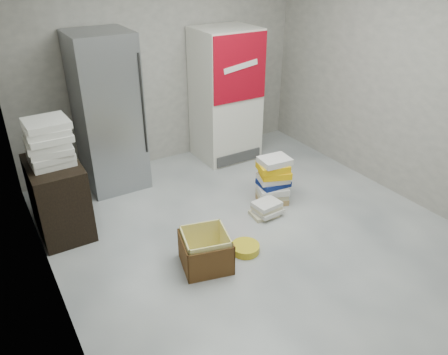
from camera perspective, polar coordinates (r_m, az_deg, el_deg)
name	(u,v)px	position (r m, az deg, el deg)	size (l,w,h in m)	color
ground	(270,246)	(4.55, 6.06, -8.94)	(5.00, 5.00, 0.00)	silver
room_shell	(281,72)	(3.76, 7.46, 13.48)	(4.04, 5.04, 2.82)	#A9A398
steel_fridge	(108,113)	(5.46, -14.94, 8.13)	(0.70, 0.72, 1.90)	#A7AAAF
coke_cooler	(226,95)	(6.10, 0.22, 10.70)	(0.80, 0.73, 1.80)	silver
wood_shelf	(59,198)	(4.88, -20.78, -2.46)	(0.50, 0.80, 0.80)	black
supply_box_stack	(49,142)	(4.61, -21.93, 4.31)	(0.44, 0.43, 0.45)	white
phonebook_stack_main	(273,180)	(5.16, 6.45, -0.36)	(0.44, 0.40, 0.58)	tan
phonebook_stack_side	(266,209)	(4.98, 5.56, -4.10)	(0.34, 0.29, 0.18)	beige
cardboard_box	(206,252)	(4.21, -2.41, -9.75)	(0.54, 0.54, 0.36)	yellow
bucket_lid	(245,248)	(4.45, 2.80, -9.20)	(0.29, 0.29, 0.08)	gold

